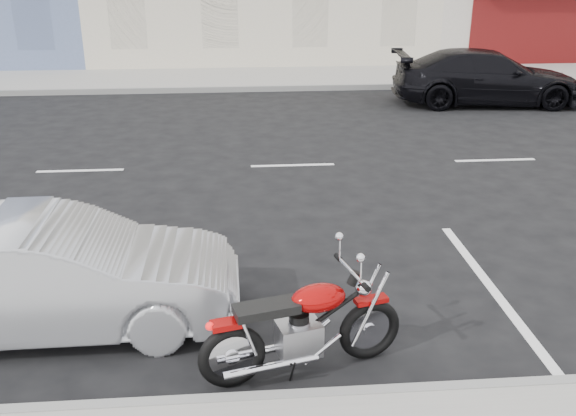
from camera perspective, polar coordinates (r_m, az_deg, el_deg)
name	(u,v)px	position (r m, az deg, el deg)	size (l,w,h in m)	color
ground	(395,163)	(12.66, 9.49, 3.98)	(120.00, 120.00, 0.00)	black
sidewalk_far	(173,79)	(20.81, -10.19, 11.18)	(80.00, 3.40, 0.15)	gray
curb_near	(21,415)	(6.31, -22.68, -16.62)	(80.00, 0.12, 0.16)	gray
curb_far	(168,90)	(19.15, -10.62, 10.25)	(80.00, 0.12, 0.16)	gray
motorcycle	(373,317)	(6.48, 7.52, -9.55)	(2.02, 0.82, 1.03)	black
sedan_silver	(54,275)	(7.26, -20.08, -5.62)	(1.36, 3.90, 1.29)	#ADB0B5
car_far	(486,77)	(18.13, 17.21, 11.05)	(2.00, 4.91, 1.42)	black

